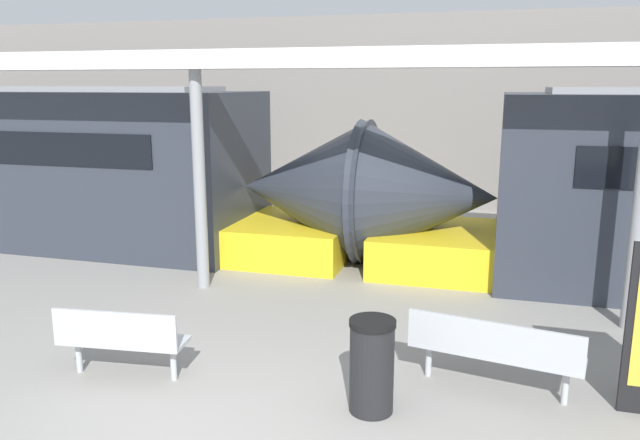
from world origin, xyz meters
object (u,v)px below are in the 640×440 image
(bench_far, at_px, (494,348))
(support_column_near, at_px, (199,182))
(trash_bin, at_px, (372,366))
(bench_near, at_px, (120,337))

(bench_far, relative_size, support_column_near, 0.54)
(bench_far, height_order, trash_bin, trash_bin)
(bench_near, xyz_separation_m, support_column_near, (-0.60, 3.23, 1.23))
(bench_near, height_order, bench_far, same)
(trash_bin, bearing_deg, support_column_near, 137.56)
(bench_far, distance_m, support_column_near, 5.33)
(bench_far, xyz_separation_m, trash_bin, (-1.17, -0.73, -0.02))
(bench_far, bearing_deg, trash_bin, -137.81)
(trash_bin, height_order, support_column_near, support_column_near)
(bench_near, distance_m, trash_bin, 2.83)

